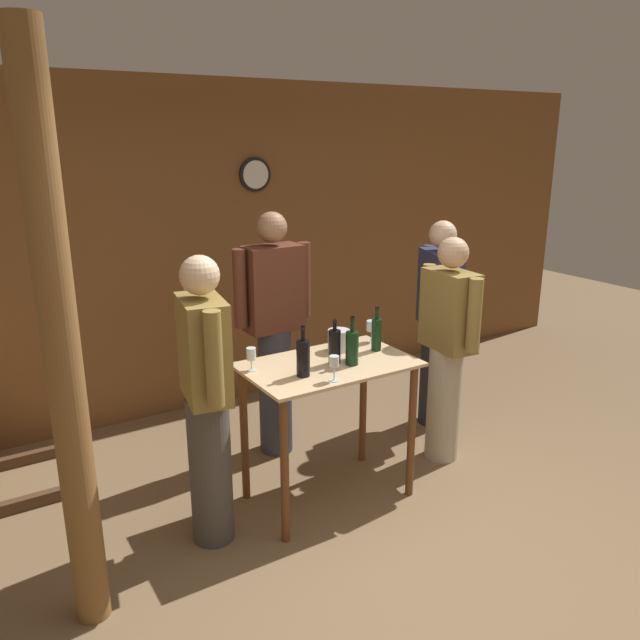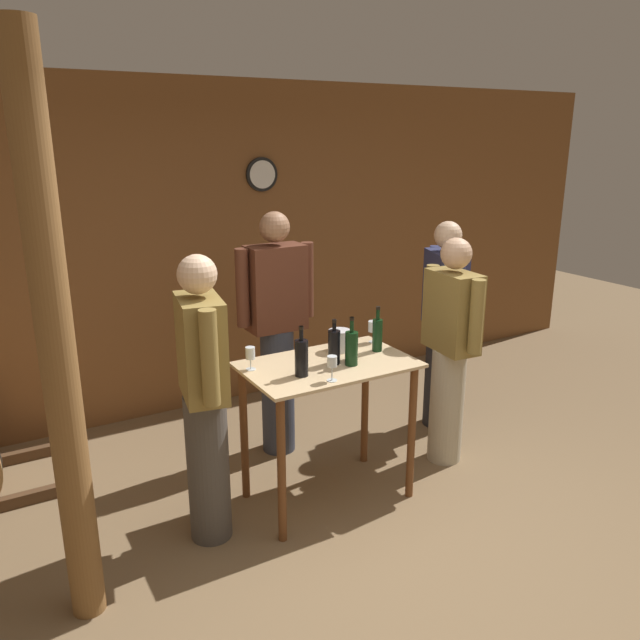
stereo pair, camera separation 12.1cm
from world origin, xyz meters
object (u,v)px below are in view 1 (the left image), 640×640
(wine_bottle_left, at_px, (335,346))
(wine_bottle_right, at_px, (376,333))
(person_host, at_px, (438,320))
(wine_glass_near_left, at_px, (251,355))
(ice_bucket, at_px, (339,340))
(wine_bottle_center, at_px, (352,347))
(wine_glass_near_center, at_px, (334,363))
(person_visitor_with_scarf, at_px, (447,346))
(wooden_post, at_px, (62,356))
(wine_glass_near_right, at_px, (353,345))
(person_visitor_near_door, at_px, (274,330))
(wine_glass_far_side, at_px, (372,327))
(wine_bottle_far_left, at_px, (303,357))
(person_visitor_bearded, at_px, (207,398))

(wine_bottle_left, xyz_separation_m, wine_bottle_right, (0.36, 0.06, 0.00))
(person_host, bearing_deg, wine_bottle_left, -159.16)
(wine_glass_near_left, height_order, ice_bucket, wine_glass_near_left)
(wine_bottle_center, relative_size, wine_glass_near_center, 2.03)
(wine_glass_near_left, height_order, person_host, person_host)
(person_visitor_with_scarf, bearing_deg, ice_bucket, 168.48)
(wooden_post, distance_m, wine_bottle_left, 1.62)
(wine_glass_near_right, xyz_separation_m, ice_bucket, (0.02, 0.18, -0.02))
(wine_glass_near_center, xyz_separation_m, person_visitor_near_door, (0.14, 0.99, -0.09))
(wine_glass_near_right, height_order, ice_bucket, ice_bucket)
(wine_bottle_center, height_order, wine_glass_near_left, wine_bottle_center)
(wine_bottle_center, bearing_deg, ice_bucket, 73.65)
(wine_bottle_right, relative_size, wine_glass_near_center, 2.00)
(wine_bottle_left, height_order, wine_glass_near_right, wine_bottle_left)
(wine_glass_near_center, relative_size, wine_glass_near_right, 1.20)
(wooden_post, relative_size, person_host, 1.64)
(wine_glass_far_side, xyz_separation_m, person_visitor_near_door, (-0.46, 0.54, -0.09))
(wine_glass_near_left, bearing_deg, ice_bucket, 2.24)
(wine_bottle_far_left, bearing_deg, wine_bottle_center, 0.84)
(wine_glass_far_side, distance_m, person_visitor_with_scarf, 0.58)
(wine_glass_near_center, xyz_separation_m, person_visitor_bearded, (-0.68, 0.24, -0.15))
(wine_glass_near_left, relative_size, wine_glass_far_side, 0.95)
(ice_bucket, bearing_deg, wine_bottle_left, -129.63)
(wine_glass_near_right, bearing_deg, wine_bottle_right, 12.97)
(wine_bottle_center, height_order, ice_bucket, wine_bottle_center)
(ice_bucket, relative_size, person_visitor_with_scarf, 0.09)
(wine_bottle_far_left, xyz_separation_m, wine_glass_near_center, (0.11, -0.16, -0.01))
(wine_bottle_far_left, bearing_deg, wine_glass_far_side, 22.44)
(wine_glass_near_center, relative_size, person_visitor_near_door, 0.08)
(wine_bottle_right, height_order, person_visitor_near_door, person_visitor_near_door)
(wine_bottle_right, relative_size, wine_glass_near_right, 2.40)
(wine_bottle_far_left, relative_size, wine_bottle_center, 1.00)
(wine_bottle_right, bearing_deg, person_host, 24.79)
(wine_glass_near_center, distance_m, wine_glass_near_right, 0.38)
(person_host, height_order, person_visitor_with_scarf, person_host)
(wine_bottle_center, xyz_separation_m, person_visitor_near_door, (-0.10, 0.83, -0.10))
(person_visitor_with_scarf, bearing_deg, wine_bottle_left, -178.42)
(person_visitor_bearded, bearing_deg, person_visitor_near_door, 42.51)
(wine_bottle_left, relative_size, wine_bottle_right, 0.95)
(wine_bottle_right, bearing_deg, wooden_post, -170.85)
(wine_bottle_left, distance_m, wine_glass_near_center, 0.27)
(wooden_post, bearing_deg, wine_bottle_left, 9.00)
(wine_glass_far_side, bearing_deg, wine_bottle_far_left, -157.56)
(wooden_post, height_order, wine_bottle_center, wooden_post)
(wine_glass_near_left, bearing_deg, wine_bottle_center, -22.49)
(ice_bucket, xyz_separation_m, person_visitor_bearded, (-0.99, -0.18, -0.11))
(wine_bottle_far_left, height_order, wine_glass_far_side, wine_bottle_far_left)
(person_visitor_with_scarf, bearing_deg, wine_glass_near_left, 174.50)
(person_visitor_near_door, bearing_deg, wine_glass_near_left, -128.06)
(ice_bucket, xyz_separation_m, person_visitor_near_door, (-0.17, 0.57, -0.05))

